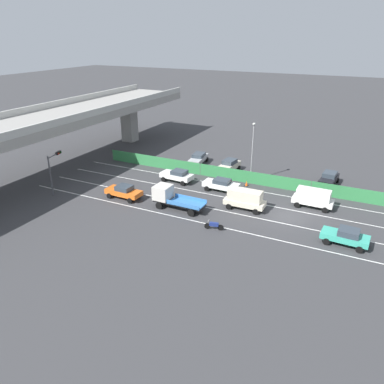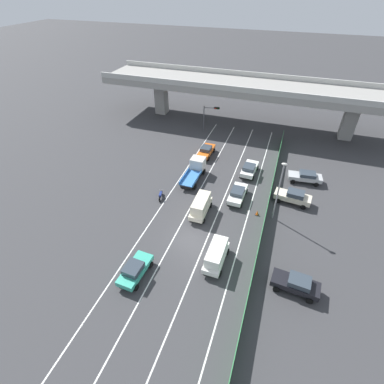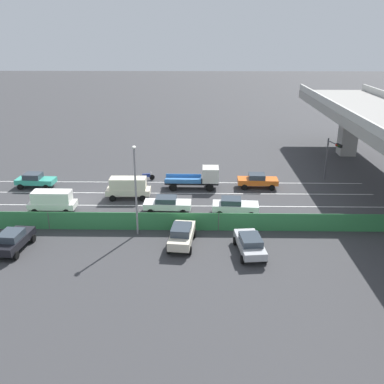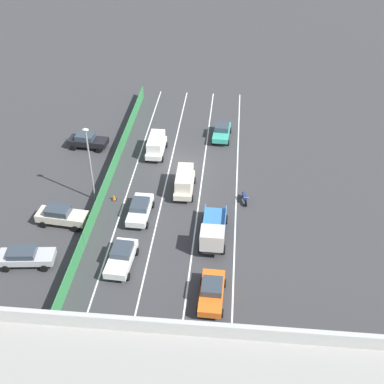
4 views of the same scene
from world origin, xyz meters
name	(u,v)px [view 2 (image 2 of 4)]	position (x,y,z in m)	size (l,w,h in m)	color
ground_plane	(190,240)	(0.00, 0.00, 0.00)	(300.00, 300.00, 0.00)	#38383A
lane_line_left_edge	(168,197)	(-5.35, 6.22, 0.00)	(0.14, 48.43, 0.01)	silver
lane_line_mid_left	(193,203)	(-1.78, 6.22, 0.00)	(0.14, 48.43, 0.01)	silver
lane_line_mid_right	(220,209)	(1.78, 6.22, 0.00)	(0.14, 48.43, 0.01)	silver
lane_line_right_edge	(248,215)	(5.35, 6.22, 0.00)	(0.14, 48.43, 0.01)	silver
elevated_overpass	(250,89)	(0.00, 32.43, 6.80)	(55.54, 10.05, 8.55)	gray
green_fence	(266,214)	(7.41, 6.22, 0.81)	(0.10, 44.53, 1.63)	#338447
car_taxi_teal	(135,270)	(-3.40, -6.22, 0.89)	(2.18, 4.29, 1.62)	teal
car_hatchback_white	(238,194)	(3.40, 8.88, 0.87)	(2.08, 4.51, 1.55)	silver
car_van_white	(216,254)	(3.55, -2.06, 1.21)	(1.98, 4.43, 2.12)	silver
car_sedan_white	(249,169)	(3.79, 15.25, 0.89)	(2.24, 4.40, 1.60)	white
car_taxi_orange	(206,151)	(-3.74, 18.32, 0.87)	(2.06, 4.43, 1.60)	orange
car_van_cream	(201,205)	(-0.23, 4.61, 1.25)	(1.97, 4.52, 2.22)	beige
flatbed_truck_blue	(196,169)	(-3.45, 12.16, 1.25)	(2.30, 5.88, 2.41)	black
motorcycle	(161,195)	(-6.12, 5.76, 0.46)	(0.67, 1.93, 0.93)	black
parked_sedan_dark	(296,284)	(11.36, -2.72, 0.91)	(4.45, 2.28, 1.66)	black
parked_sedan_cream	(293,196)	(10.25, 10.54, 0.96)	(4.66, 2.28, 1.76)	beige
parked_wagon_silver	(306,176)	(11.59, 15.88, 0.88)	(4.71, 2.34, 1.55)	#B2B5B7
traffic_light	(209,114)	(-5.82, 26.75, 3.49)	(2.79, 0.89, 4.91)	#47474C
street_lamp	(279,187)	(8.23, 6.67, 4.66)	(0.60, 0.36, 7.75)	gray
traffic_cone	(257,213)	(6.38, 6.60, 0.33)	(0.47, 0.47, 0.70)	orange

